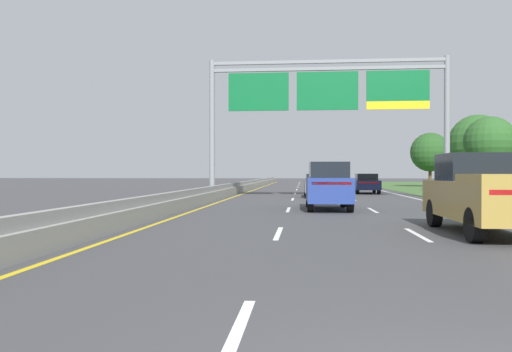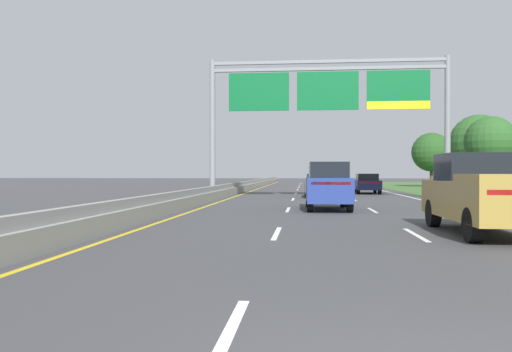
# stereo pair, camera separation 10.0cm
# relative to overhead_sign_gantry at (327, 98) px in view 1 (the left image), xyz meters

# --- Properties ---
(ground_plane) EXTENTS (220.00, 220.00, 0.00)m
(ground_plane) POSITION_rel_overhead_sign_gantry_xyz_m (-0.30, 5.71, -6.34)
(ground_plane) COLOR #3D3D3F
(lane_striping) EXTENTS (11.96, 106.00, 0.01)m
(lane_striping) POSITION_rel_overhead_sign_gantry_xyz_m (-0.30, 5.25, -6.34)
(lane_striping) COLOR white
(lane_striping) RESTS_ON ground
(median_barrier_concrete) EXTENTS (0.60, 110.00, 0.85)m
(median_barrier_concrete) POSITION_rel_overhead_sign_gantry_xyz_m (-6.90, 5.71, -5.99)
(median_barrier_concrete) COLOR gray
(median_barrier_concrete) RESTS_ON ground
(overhead_sign_gantry) EXTENTS (15.06, 0.42, 8.88)m
(overhead_sign_gantry) POSITION_rel_overhead_sign_gantry_xyz_m (0.00, 0.00, 0.00)
(overhead_sign_gantry) COLOR gray
(overhead_sign_gantry) RESTS_ON ground
(pickup_truck_gold) EXTENTS (2.06, 5.42, 2.20)m
(pickup_truck_gold) POSITION_rel_overhead_sign_gantry_xyz_m (3.40, -18.37, -5.27)
(pickup_truck_gold) COLOR #A38438
(pickup_truck_gold) RESTS_ON ground
(car_grey_centre_lane_sedan) EXTENTS (1.88, 4.43, 1.57)m
(car_grey_centre_lane_sedan) POSITION_rel_overhead_sign_gantry_xyz_m (-0.51, 2.29, -5.53)
(car_grey_centre_lane_sedan) COLOR slate
(car_grey_centre_lane_sedan) RESTS_ON ground
(car_navy_right_lane_sedan) EXTENTS (1.88, 4.42, 1.57)m
(car_navy_right_lane_sedan) POSITION_rel_overhead_sign_gantry_xyz_m (3.45, 8.68, -5.53)
(car_navy_right_lane_sedan) COLOR #161E47
(car_navy_right_lane_sedan) RESTS_ON ground
(car_blue_centre_lane_suv) EXTENTS (1.96, 4.73, 2.11)m
(car_blue_centre_lane_suv) POSITION_rel_overhead_sign_gantry_xyz_m (-0.38, -9.58, -5.25)
(car_blue_centre_lane_suv) COLOR navy
(car_blue_centre_lane_suv) RESTS_ON ground
(roadside_tree_mid) EXTENTS (3.24, 3.24, 5.27)m
(roadside_tree_mid) POSITION_rel_overhead_sign_gantry_xyz_m (10.42, 1.58, -2.72)
(roadside_tree_mid) COLOR #4C3823
(roadside_tree_mid) RESTS_ON ground
(roadside_tree_far) EXTENTS (4.76, 4.76, 6.55)m
(roadside_tree_far) POSITION_rel_overhead_sign_gantry_xyz_m (13.13, 12.35, -2.19)
(roadside_tree_far) COLOR #4C3823
(roadside_tree_far) RESTS_ON ground
(roadside_tree_distant) EXTENTS (4.48, 4.48, 6.25)m
(roadside_tree_distant) POSITION_rel_overhead_sign_gantry_xyz_m (13.05, 28.49, -2.34)
(roadside_tree_distant) COLOR #4C3823
(roadside_tree_distant) RESTS_ON ground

